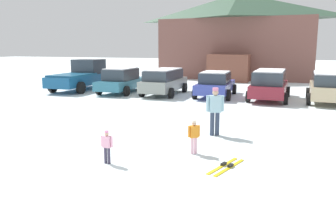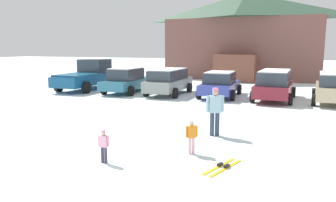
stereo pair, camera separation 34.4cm
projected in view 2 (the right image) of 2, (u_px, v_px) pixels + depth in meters
ground at (32, 189)px, 7.05m from camera, size 160.00×160.00×0.00m
ski_lodge at (245, 35)px, 32.59m from camera, size 14.94×9.53×8.29m
parked_teal_hatchback at (127, 80)px, 22.09m from camera, size 2.28×4.84×1.67m
parked_grey_wagon at (169, 81)px, 21.10m from camera, size 2.17×4.63×1.66m
parked_blue_hatchback at (220, 84)px, 20.17m from camera, size 2.32×4.59×1.56m
parked_maroon_van at (274, 84)px, 18.87m from camera, size 2.32×4.80×1.73m
parked_beige_suv at (335, 87)px, 17.72m from camera, size 2.33×4.33×1.67m
pickup_truck at (88, 76)px, 23.72m from camera, size 2.59×5.69×2.15m
skier_adult_in_blue_parka at (215, 109)px, 11.20m from camera, size 0.58×0.38×1.67m
skier_child_in_orange_jacket at (192, 135)px, 9.32m from camera, size 0.30×0.26×0.99m
skier_child_in_pink_snowsuit at (104, 144)px, 8.61m from camera, size 0.33×0.15×0.89m
pair_of_skis at (223, 167)px, 8.34m from camera, size 0.75×1.50×0.08m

